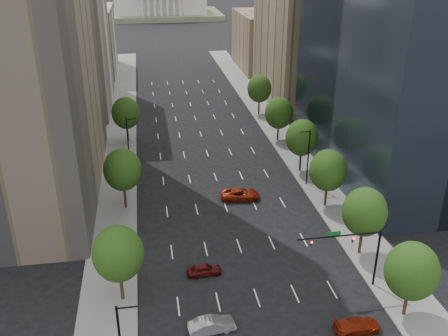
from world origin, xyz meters
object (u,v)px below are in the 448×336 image
traffic_signal (356,248)px  car_silver (212,325)px  car_maroon (204,270)px  car_red_far (240,194)px  capitol (160,0)px  car_red_near (357,325)px

traffic_signal → car_silver: bearing=-165.5°
car_silver → car_maroon: bearing=-9.4°
traffic_signal → car_silver: 17.03m
car_red_far → car_silver: bearing=169.5°
capitol → car_maroon: bearing=-91.3°
car_red_near → car_silver: size_ratio=1.01×
capitol → car_silver: (-5.39, -223.83, -7.83)m
traffic_signal → car_maroon: traffic_signal is taller
car_maroon → car_silver: bearing=174.2°
capitol → car_silver: bearing=-91.4°
car_maroon → car_red_far: size_ratio=0.68×
traffic_signal → capitol: 219.99m
car_silver → car_red_far: bearing=-23.6°
car_silver → traffic_signal: bearing=-82.4°
traffic_signal → car_silver: size_ratio=2.01×
traffic_signal → car_red_far: bearing=110.1°
traffic_signal → car_red_far: (-8.09, 22.05, -4.38)m
traffic_signal → car_red_near: size_ratio=1.99×
capitol → car_maroon: 215.00m
car_maroon → car_red_far: car_red_far is taller
traffic_signal → car_maroon: bearing=162.4°
capitol → car_red_near: capitol is taller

